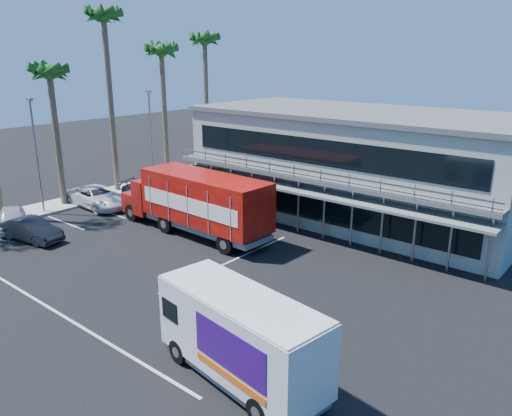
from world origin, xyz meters
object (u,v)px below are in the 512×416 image
Objects in this scene: red_truck at (196,201)px; parked_car_b at (31,230)px; white_van at (241,337)px; parked_car_a at (12,219)px.

parked_car_b is at bearing -131.33° from red_truck.
parked_car_b is (-18.86, 2.15, -1.02)m from white_van.
red_truck reaches higher than parked_car_b.
parked_car_a is at bearing -178.12° from white_van.
white_van reaches higher than parked_car_a.
parked_car_a is (-9.86, -7.03, -1.45)m from red_truck.
white_van is at bearing -36.18° from red_truck.
parked_car_a is (-21.86, 2.40, -1.01)m from white_van.
white_van is (12.00, -9.43, -0.45)m from red_truck.
parked_car_a reaches higher than parked_car_b.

